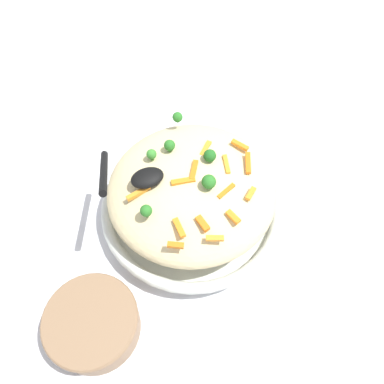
% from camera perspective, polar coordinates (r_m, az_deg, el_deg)
% --- Properties ---
extents(ground_plane, '(2.40, 2.40, 0.00)m').
position_cam_1_polar(ground_plane, '(0.76, 0.00, -3.36)').
color(ground_plane, silver).
extents(serving_bowl, '(0.35, 0.35, 0.05)m').
position_cam_1_polar(serving_bowl, '(0.74, 0.00, -2.40)').
color(serving_bowl, silver).
rests_on(serving_bowl, ground_plane).
extents(pasta_mound, '(0.31, 0.30, 0.10)m').
position_cam_1_polar(pasta_mound, '(0.68, 0.00, 0.35)').
color(pasta_mound, beige).
rests_on(pasta_mound, serving_bowl).
extents(carrot_piece_0, '(0.02, 0.04, 0.01)m').
position_cam_1_polar(carrot_piece_0, '(0.66, 5.16, 4.17)').
color(carrot_piece_0, orange).
rests_on(carrot_piece_0, pasta_mound).
extents(carrot_piece_1, '(0.03, 0.02, 0.01)m').
position_cam_1_polar(carrot_piece_1, '(0.59, 3.44, -6.92)').
color(carrot_piece_1, orange).
rests_on(carrot_piece_1, pasta_mound).
extents(carrot_piece_2, '(0.02, 0.03, 0.01)m').
position_cam_1_polar(carrot_piece_2, '(0.61, 6.18, -3.72)').
color(carrot_piece_2, orange).
rests_on(carrot_piece_2, pasta_mound).
extents(carrot_piece_3, '(0.01, 0.03, 0.01)m').
position_cam_1_polar(carrot_piece_3, '(0.60, -1.94, -5.36)').
color(carrot_piece_3, orange).
rests_on(carrot_piece_3, pasta_mound).
extents(carrot_piece_4, '(0.03, 0.04, 0.01)m').
position_cam_1_polar(carrot_piece_4, '(0.65, 0.27, 3.27)').
color(carrot_piece_4, orange).
rests_on(carrot_piece_4, pasta_mound).
extents(carrot_piece_5, '(0.03, 0.02, 0.01)m').
position_cam_1_polar(carrot_piece_5, '(0.59, -2.47, -7.94)').
color(carrot_piece_5, orange).
rests_on(carrot_piece_5, pasta_mound).
extents(carrot_piece_6, '(0.02, 0.03, 0.01)m').
position_cam_1_polar(carrot_piece_6, '(0.69, 7.17, 6.97)').
color(carrot_piece_6, orange).
rests_on(carrot_piece_6, pasta_mound).
extents(carrot_piece_7, '(0.03, 0.02, 0.01)m').
position_cam_1_polar(carrot_piece_7, '(0.64, 8.77, -0.23)').
color(carrot_piece_7, orange).
rests_on(carrot_piece_7, pasta_mound).
extents(carrot_piece_8, '(0.03, 0.04, 0.01)m').
position_cam_1_polar(carrot_piece_8, '(0.67, 8.37, 4.31)').
color(carrot_piece_8, orange).
rests_on(carrot_piece_8, pasta_mound).
extents(carrot_piece_9, '(0.03, 0.03, 0.01)m').
position_cam_1_polar(carrot_piece_9, '(0.68, 2.04, 6.48)').
color(carrot_piece_9, orange).
rests_on(carrot_piece_9, pasta_mound).
extents(carrot_piece_10, '(0.04, 0.02, 0.01)m').
position_cam_1_polar(carrot_piece_10, '(0.64, -8.13, 0.18)').
color(carrot_piece_10, orange).
rests_on(carrot_piece_10, pasta_mound).
extents(carrot_piece_11, '(0.04, 0.02, 0.01)m').
position_cam_1_polar(carrot_piece_11, '(0.64, -1.32, 1.63)').
color(carrot_piece_11, orange).
rests_on(carrot_piece_11, pasta_mound).
extents(carrot_piece_12, '(0.04, 0.02, 0.01)m').
position_cam_1_polar(carrot_piece_12, '(0.63, 5.13, 0.11)').
color(carrot_piece_12, orange).
rests_on(carrot_piece_12, pasta_mound).
extents(carrot_piece_13, '(0.02, 0.03, 0.01)m').
position_cam_1_polar(carrot_piece_13, '(0.60, 1.59, -4.72)').
color(carrot_piece_13, orange).
rests_on(carrot_piece_13, pasta_mound).
extents(broccoli_floret_0, '(0.02, 0.02, 0.03)m').
position_cam_1_polar(broccoli_floret_0, '(0.62, 2.53, 1.51)').
color(broccoli_floret_0, '#296820').
rests_on(broccoli_floret_0, pasta_mound).
extents(broccoli_floret_1, '(0.02, 0.02, 0.02)m').
position_cam_1_polar(broccoli_floret_1, '(0.67, -6.08, 5.62)').
color(broccoli_floret_1, '#377928').
rests_on(broccoli_floret_1, pasta_mound).
extents(broccoli_floret_2, '(0.02, 0.02, 0.03)m').
position_cam_1_polar(broccoli_floret_2, '(0.66, 2.67, 5.45)').
color(broccoli_floret_2, '#205B1C').
rests_on(broccoli_floret_2, pasta_mound).
extents(broccoli_floret_3, '(0.02, 0.02, 0.03)m').
position_cam_1_polar(broccoli_floret_3, '(0.60, -6.87, -2.82)').
color(broccoli_floret_3, '#296820').
rests_on(broccoli_floret_3, pasta_mound).
extents(broccoli_floret_4, '(0.02, 0.02, 0.02)m').
position_cam_1_polar(broccoli_floret_4, '(0.67, -3.37, 6.97)').
color(broccoli_floret_4, '#296820').
rests_on(broccoli_floret_4, pasta_mound).
extents(broccoli_floret_5, '(0.02, 0.02, 0.02)m').
position_cam_1_polar(broccoli_floret_5, '(0.72, -2.18, 11.11)').
color(broccoli_floret_5, '#296820').
rests_on(broccoli_floret_5, pasta_mound).
extents(serving_spoon, '(0.11, 0.14, 0.09)m').
position_cam_1_polar(serving_spoon, '(0.63, -8.85, 2.42)').
color(serving_spoon, black).
rests_on(serving_spoon, pasta_mound).
extents(companion_bowl, '(0.15, 0.15, 0.07)m').
position_cam_1_polar(companion_bowl, '(0.67, -14.61, -18.48)').
color(companion_bowl, '#8C6B4C').
rests_on(companion_bowl, ground_plane).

